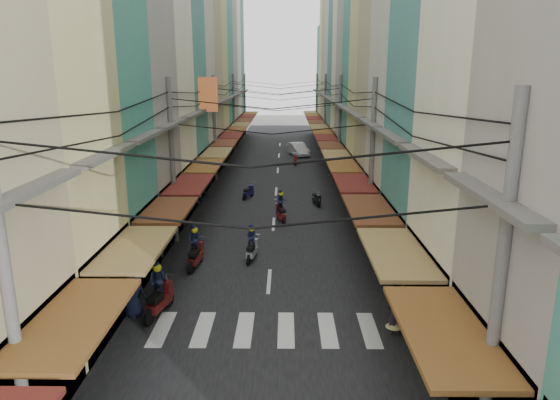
# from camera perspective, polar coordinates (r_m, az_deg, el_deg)

# --- Properties ---
(ground) EXTENTS (160.00, 160.00, 0.00)m
(ground) POSITION_cam_1_polar(r_m,az_deg,el_deg) (22.78, -1.09, -7.27)
(ground) COLOR slate
(ground) RESTS_ON ground
(road) EXTENTS (10.00, 80.00, 0.02)m
(road) POSITION_cam_1_polar(r_m,az_deg,el_deg) (42.02, -0.29, 2.88)
(road) COLOR black
(road) RESTS_ON ground
(sidewalk_left) EXTENTS (3.00, 80.00, 0.06)m
(sidewalk_left) POSITION_cam_1_polar(r_m,az_deg,el_deg) (42.61, -9.08, 2.89)
(sidewalk_left) COLOR gray
(sidewalk_left) RESTS_ON ground
(sidewalk_right) EXTENTS (3.00, 80.00, 0.06)m
(sidewalk_right) POSITION_cam_1_polar(r_m,az_deg,el_deg) (42.41, 8.53, 2.86)
(sidewalk_right) COLOR gray
(sidewalk_right) RESTS_ON ground
(crosswalk) EXTENTS (7.55, 2.40, 0.01)m
(crosswalk) POSITION_cam_1_polar(r_m,az_deg,el_deg) (17.34, -1.69, -14.55)
(crosswalk) COLOR silver
(crosswalk) RESTS_ON ground
(building_row_left) EXTENTS (7.80, 67.67, 23.70)m
(building_row_left) POSITION_cam_1_polar(r_m,az_deg,el_deg) (38.71, -12.69, 16.10)
(building_row_left) COLOR beige
(building_row_left) RESTS_ON ground
(building_row_right) EXTENTS (7.80, 68.98, 22.59)m
(building_row_right) POSITION_cam_1_polar(r_m,az_deg,el_deg) (38.31, 11.99, 15.61)
(building_row_right) COLOR teal
(building_row_right) RESTS_ON ground
(utility_poles) EXTENTS (10.20, 66.13, 8.20)m
(utility_poles) POSITION_cam_1_polar(r_m,az_deg,el_deg) (36.22, -0.43, 11.53)
(utility_poles) COLOR slate
(utility_poles) RESTS_ON ground
(white_car) EXTENTS (5.01, 3.14, 1.65)m
(white_car) POSITION_cam_1_polar(r_m,az_deg,el_deg) (51.97, 2.06, 5.10)
(white_car) COLOR silver
(white_car) RESTS_ON ground
(bicycle) EXTENTS (1.68, 0.73, 1.12)m
(bicycle) POSITION_cam_1_polar(r_m,az_deg,el_deg) (20.73, 15.89, -10.14)
(bicycle) COLOR black
(bicycle) RESTS_ON ground
(moving_scooters) EXTENTS (6.92, 32.06, 2.02)m
(moving_scooters) POSITION_cam_1_polar(r_m,az_deg,el_deg) (26.23, -4.07, -3.06)
(moving_scooters) COLOR black
(moving_scooters) RESTS_ON ground
(parked_scooters) EXTENTS (13.13, 11.86, 0.94)m
(parked_scooters) POSITION_cam_1_polar(r_m,az_deg,el_deg) (18.51, 11.02, -11.37)
(parked_scooters) COLOR black
(parked_scooters) RESTS_ON ground
(pedestrians) EXTENTS (11.08, 16.97, 2.25)m
(pedestrians) POSITION_cam_1_polar(r_m,az_deg,el_deg) (26.37, -9.90, -2.00)
(pedestrians) COLOR black
(pedestrians) RESTS_ON ground
(market_umbrella) EXTENTS (2.15, 2.15, 2.27)m
(market_umbrella) POSITION_cam_1_polar(r_m,az_deg,el_deg) (22.42, 17.18, -2.89)
(market_umbrella) COLOR #B2B2B7
(market_umbrella) RESTS_ON ground
(traffic_sign) EXTENTS (0.10, 0.59, 2.69)m
(traffic_sign) POSITION_cam_1_polar(r_m,az_deg,el_deg) (21.92, 11.45, -3.09)
(traffic_sign) COLOR slate
(traffic_sign) RESTS_ON ground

